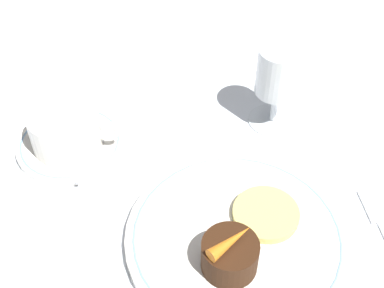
{
  "coord_description": "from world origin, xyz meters",
  "views": [
    {
      "loc": [
        -0.01,
        -0.37,
        0.53
      ],
      "look_at": [
        -0.06,
        0.1,
        0.04
      ],
      "focal_mm": 50.0,
      "sensor_mm": 36.0,
      "label": 1
    }
  ],
  "objects_px": {
    "wine_glass": "(278,77)",
    "dinner_plate": "(236,237)",
    "dessert_cake": "(230,255)",
    "coffee_cup": "(65,128)"
  },
  "relations": [
    {
      "from": "dinner_plate",
      "to": "wine_glass",
      "type": "bearing_deg",
      "value": 79.29
    },
    {
      "from": "dinner_plate",
      "to": "wine_glass",
      "type": "xyz_separation_m",
      "value": [
        0.04,
        0.21,
        0.07
      ]
    },
    {
      "from": "coffee_cup",
      "to": "dessert_cake",
      "type": "relative_size",
      "value": 1.92
    },
    {
      "from": "wine_glass",
      "to": "dessert_cake",
      "type": "height_order",
      "value": "wine_glass"
    },
    {
      "from": "coffee_cup",
      "to": "wine_glass",
      "type": "relative_size",
      "value": 0.97
    },
    {
      "from": "coffee_cup",
      "to": "wine_glass",
      "type": "bearing_deg",
      "value": 17.44
    },
    {
      "from": "wine_glass",
      "to": "dinner_plate",
      "type": "bearing_deg",
      "value": -100.71
    },
    {
      "from": "wine_glass",
      "to": "dessert_cake",
      "type": "xyz_separation_m",
      "value": [
        -0.05,
        -0.25,
        -0.05
      ]
    },
    {
      "from": "dinner_plate",
      "to": "coffee_cup",
      "type": "relative_size",
      "value": 2.15
    },
    {
      "from": "dinner_plate",
      "to": "coffee_cup",
      "type": "bearing_deg",
      "value": 151.66
    }
  ]
}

